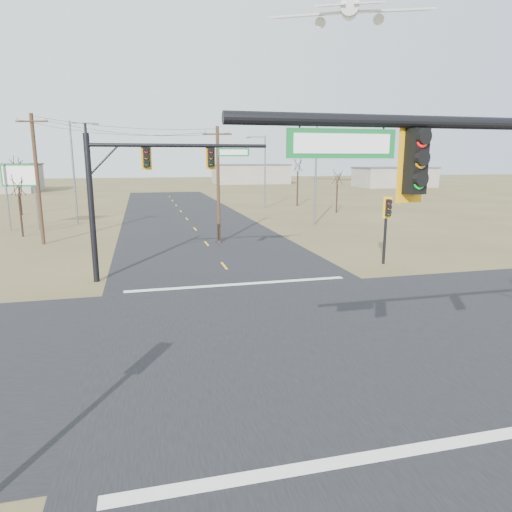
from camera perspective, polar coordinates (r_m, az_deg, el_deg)
The scene contains 20 objects.
ground at distance 17.76m, azimuth 2.92°, elevation -9.93°, with size 320.00×320.00×0.00m, color brown.
road_ew at distance 17.76m, azimuth 2.92°, elevation -9.90°, with size 160.00×14.00×0.02m, color black.
road_ns at distance 17.76m, azimuth 2.92°, elevation -9.90°, with size 14.00×160.00×0.02m, color black.
stop_bar_near at distance 11.62m, azimuth 14.68°, elevation -23.03°, with size 12.00×0.40×0.01m, color silver.
stop_bar_far at distance 24.65m, azimuth -2.16°, elevation -3.54°, with size 12.00×0.40×0.01m, color silver.
mast_arm_far at distance 25.83m, azimuth -13.90°, elevation 9.59°, with size 9.83×0.52×7.97m.
pedestal_signal_ne at distance 30.01m, azimuth 16.10°, elevation 4.95°, with size 0.64×0.55×4.36m.
utility_pole_near at distance 36.36m, azimuth -4.75°, elevation 9.00°, with size 2.19×0.64×9.12m.
utility_pole_far at distance 39.63m, azimuth -25.67°, elevation 8.76°, with size 2.40×0.76×10.04m.
highway_sign at distance 48.56m, azimuth -27.40°, elevation 8.00°, with size 3.27×0.60×6.18m.
streetlight_a at distance 47.14m, azimuth 7.22°, elevation 11.20°, with size 3.01×0.36×10.77m.
streetlight_b at distance 63.10m, azimuth 0.94°, elevation 10.95°, with size 2.71×0.26×9.75m.
streetlight_c at distance 51.22m, azimuth -21.63°, elevation 10.32°, with size 2.92×0.36×10.44m.
bare_tree_a at distance 44.44m, azimuth -27.66°, elevation 7.84°, with size 3.05×3.05×5.63m.
bare_tree_b at distance 62.02m, azimuth -27.75°, elevation 10.00°, with size 3.31×3.31×7.42m.
bare_tree_c at distance 58.44m, azimuth 10.16°, elevation 9.73°, with size 2.78×2.78×5.74m.
bare_tree_d at distance 66.53m, azimuth 5.26°, elevation 11.42°, with size 3.59×3.59×7.47m.
warehouse_mid at distance 129.31m, azimuth -0.70°, elevation 10.17°, with size 20.00×12.00×5.00m, color #9B9689.
warehouse_right at distance 117.27m, azimuth 16.89°, elevation 9.35°, with size 18.00×10.00×4.50m, color #9B9689.
jet_airliner at distance 101.50m, azimuth 11.62°, elevation 27.93°, with size 27.04×27.70×13.31m.
Camera 1 is at (-4.86, -15.75, 6.63)m, focal length 32.00 mm.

